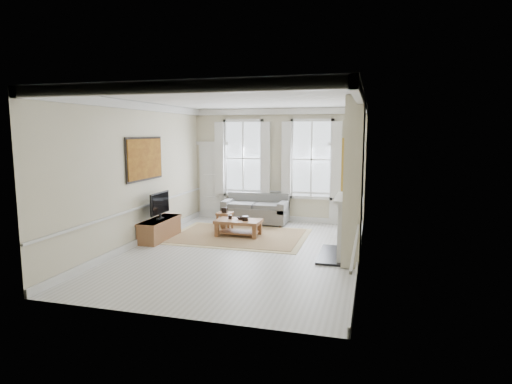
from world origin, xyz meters
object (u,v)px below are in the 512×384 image
(side_table, at_px, (225,216))
(coffee_table, at_px, (239,223))
(tv_stand, at_px, (160,229))
(sofa, at_px, (256,211))

(side_table, height_order, coffee_table, side_table)
(coffee_table, xyz_separation_m, tv_stand, (-1.82, -0.83, -0.10))
(sofa, distance_m, coffee_table, 1.75)
(side_table, height_order, tv_stand, tv_stand)
(side_table, distance_m, tv_stand, 1.90)
(sofa, distance_m, side_table, 1.28)
(coffee_table, bearing_deg, tv_stand, -154.96)
(sofa, height_order, tv_stand, sofa)
(side_table, relative_size, coffee_table, 0.42)
(coffee_table, relative_size, tv_stand, 0.80)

